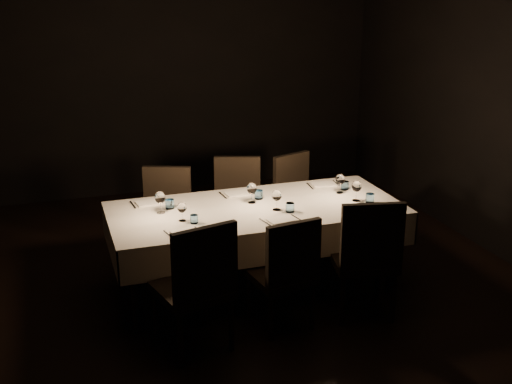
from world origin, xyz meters
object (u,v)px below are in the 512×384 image
object	(u,v)px
chair_far_left	(166,213)
chair_near_left	(197,283)
chair_near_center	(286,269)
chair_near_right	(366,254)
chair_far_center	(237,201)
chair_far_right	(298,195)
dining_table	(256,215)

from	to	relation	value
chair_far_left	chair_near_left	bearing A→B (deg)	-71.92
chair_near_left	chair_near_center	world-z (taller)	chair_near_left
chair_near_right	chair_far_center	xyz separation A→B (m)	(-0.59, 1.61, -0.03)
chair_near_left	chair_far_right	size ratio (longest dim) A/B	1.11
chair_far_center	chair_far_right	bearing A→B (deg)	20.66
chair_near_left	chair_far_left	xyz separation A→B (m)	(0.07, 1.60, -0.04)
chair_near_right	chair_far_center	size ratio (longest dim) A/B	1.07
chair_near_center	chair_far_left	bearing A→B (deg)	-75.24
chair_far_right	chair_near_left	bearing A→B (deg)	-149.80
chair_far_left	chair_far_right	bearing A→B (deg)	25.21
dining_table	chair_near_left	xyz separation A→B (m)	(-0.73, -0.86, -0.12)
chair_near_right	chair_near_left	bearing A→B (deg)	15.18
chair_far_left	dining_table	bearing A→B (deg)	-27.70
dining_table	chair_far_right	world-z (taller)	chair_far_right
chair_far_center	chair_far_right	distance (m)	0.66
chair_near_center	chair_far_right	distance (m)	1.77
dining_table	chair_near_right	bearing A→B (deg)	-49.58
chair_far_center	chair_far_right	size ratio (longest dim) A/B	1.03
chair_far_right	chair_near_center	bearing A→B (deg)	-134.03
chair_near_left	chair_far_center	xyz separation A→B (m)	(0.81, 1.69, -0.04)
chair_near_left	chair_far_left	bearing A→B (deg)	-106.86
chair_near_center	chair_far_left	xyz separation A→B (m)	(-0.65, 1.50, 0.00)
chair_near_left	chair_far_left	distance (m)	1.61
chair_near_left	chair_far_center	size ratio (longest dim) A/B	1.08
chair_near_left	chair_far_center	distance (m)	1.87
chair_far_left	chair_near_center	bearing A→B (deg)	-45.90
chair_near_center	chair_far_right	bearing A→B (deg)	-123.40
chair_near_center	chair_far_center	bearing A→B (deg)	-101.61
chair_near_center	chair_far_left	world-z (taller)	chair_far_left
chair_near_center	chair_near_right	bearing A→B (deg)	169.39
chair_far_left	chair_far_right	distance (m)	1.39
chair_far_left	chair_far_center	size ratio (longest dim) A/B	0.99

